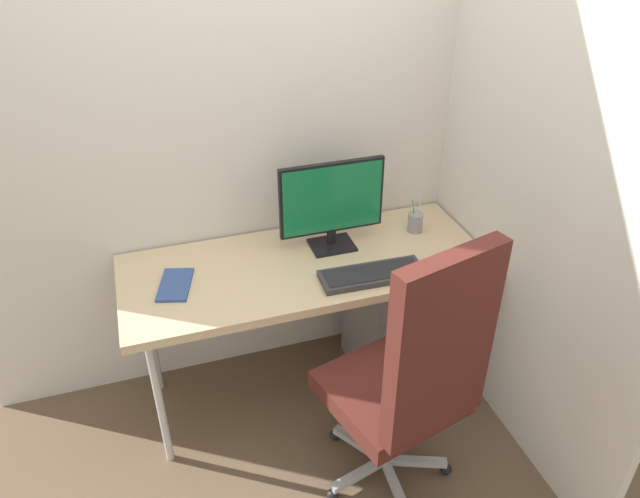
# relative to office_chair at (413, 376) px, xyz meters

# --- Properties ---
(ground_plane) EXTENTS (8.00, 8.00, 0.00)m
(ground_plane) POSITION_rel_office_chair_xyz_m (-0.20, 0.69, -0.65)
(ground_plane) COLOR brown
(wall_back) EXTENTS (2.88, 0.04, 2.80)m
(wall_back) POSITION_rel_office_chair_xyz_m (-0.20, 1.04, 0.75)
(wall_back) COLOR silver
(wall_back) RESTS_ON ground_plane
(wall_side_right) EXTENTS (0.04, 1.93, 2.80)m
(wall_side_right) POSITION_rel_office_chair_xyz_m (0.62, 0.50, 0.75)
(wall_side_right) COLOR silver
(wall_side_right) RESTS_ON ground_plane
(desk) EXTENTS (1.59, 0.64, 0.75)m
(desk) POSITION_rel_office_chair_xyz_m (-0.20, 0.69, 0.05)
(desk) COLOR #D1B78C
(desk) RESTS_ON ground_plane
(office_chair) EXTENTS (0.57, 0.60, 1.24)m
(office_chair) POSITION_rel_office_chair_xyz_m (0.00, 0.00, 0.00)
(office_chair) COLOR black
(office_chair) RESTS_ON ground_plane
(filing_cabinet) EXTENTS (0.48, 0.46, 0.67)m
(filing_cabinet) POSITION_rel_office_chair_xyz_m (0.30, 0.69, -0.32)
(filing_cabinet) COLOR slate
(filing_cabinet) RESTS_ON ground_plane
(monitor) EXTENTS (0.47, 0.16, 0.41)m
(monitor) POSITION_rel_office_chair_xyz_m (-0.05, 0.79, 0.32)
(monitor) COLOR black
(monitor) RESTS_ON desk
(keyboard) EXTENTS (0.45, 0.17, 0.03)m
(keyboard) POSITION_rel_office_chair_xyz_m (0.04, 0.50, 0.11)
(keyboard) COLOR #333338
(keyboard) RESTS_ON desk
(mouse) EXTENTS (0.07, 0.09, 0.03)m
(mouse) POSITION_rel_office_chair_xyz_m (0.35, 0.45, 0.11)
(mouse) COLOR slate
(mouse) RESTS_ON desk
(pen_holder) EXTENTS (0.07, 0.07, 0.17)m
(pen_holder) POSITION_rel_office_chair_xyz_m (0.37, 0.79, 0.14)
(pen_holder) COLOR gray
(pen_holder) RESTS_ON desk
(notebook) EXTENTS (0.18, 0.25, 0.01)m
(notebook) POSITION_rel_office_chair_xyz_m (-0.76, 0.69, 0.10)
(notebook) COLOR #334C8C
(notebook) RESTS_ON desk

